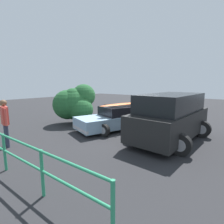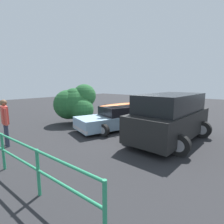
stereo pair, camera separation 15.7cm
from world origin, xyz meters
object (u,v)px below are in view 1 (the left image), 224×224
at_px(bush_near_left, 75,103).
at_px(sedan_car, 120,118).
at_px(suv_car, 171,117).
at_px(person_bystander, 5,119).

bearing_deg(bush_near_left, sedan_car, -164.13).
distance_m(suv_car, person_bystander, 6.41).
distance_m(person_bystander, bush_near_left, 4.20).
xyz_separation_m(person_bystander, bush_near_left, (0.99, -4.08, 0.14)).
bearing_deg(person_bystander, suv_car, -134.40).
relative_size(suv_car, person_bystander, 2.59).
distance_m(sedan_car, bush_near_left, 2.87).
xyz_separation_m(sedan_car, bush_near_left, (2.69, 0.77, 0.63)).
relative_size(suv_car, bush_near_left, 1.97).
relative_size(sedan_car, person_bystander, 2.70).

